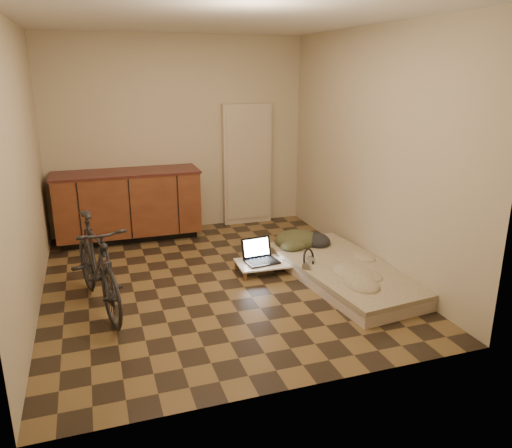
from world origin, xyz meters
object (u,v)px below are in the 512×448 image
object	(u,v)px
bicycle	(96,260)
lap_desk	(266,263)
futon	(345,272)
laptop	(260,257)

from	to	relation	value
bicycle	lap_desk	bearing A→B (deg)	-0.84
futon	lap_desk	world-z (taller)	futon
laptop	futon	bearing A→B (deg)	-40.92
futon	lap_desk	xyz separation A→B (m)	(-0.72, 0.49, 0.01)
futon	lap_desk	distance (m)	0.87
lap_desk	laptop	distance (m)	0.10
bicycle	lap_desk	size ratio (longest dim) A/B	2.25
futon	lap_desk	size ratio (longest dim) A/B	3.08
futon	laptop	world-z (taller)	laptop
bicycle	laptop	bearing A→B (deg)	1.09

